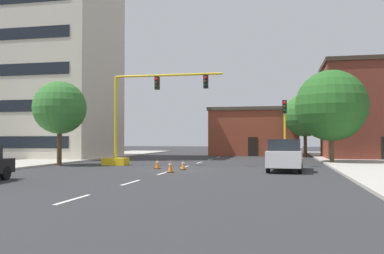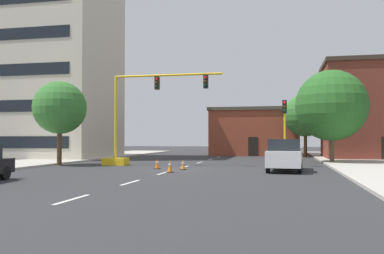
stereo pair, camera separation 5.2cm
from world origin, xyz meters
The scene contains 22 objects.
ground_plane centered at (0.00, 0.00, 0.00)m, with size 160.00×160.00×0.00m, color #2D2D30.
sidewalk_left centered at (-13.05, 8.00, 0.07)m, with size 6.00×56.00×0.14m, color #B2ADA3.
sidewalk_right centered at (13.05, 8.00, 0.07)m, with size 6.00×56.00×0.14m, color #B2ADA3.
lane_stripe_seg_0 centered at (0.00, -14.00, 0.00)m, with size 0.16×2.40×0.01m, color silver.
lane_stripe_seg_1 centered at (0.00, -8.50, 0.00)m, with size 0.16×2.40×0.01m, color silver.
lane_stripe_seg_2 centered at (0.00, -3.00, 0.00)m, with size 0.16×2.40×0.01m, color silver.
lane_stripe_seg_3 centered at (0.00, 2.50, 0.00)m, with size 0.16×2.40×0.01m, color silver.
lane_stripe_seg_4 centered at (0.00, 8.00, 0.00)m, with size 0.16×2.40×0.01m, color silver.
lane_stripe_seg_5 centered at (0.00, 13.50, 0.00)m, with size 0.16×2.40×0.01m, color silver.
lane_stripe_seg_6 centered at (0.00, 19.00, 0.00)m, with size 0.16×2.40×0.01m, color silver.
building_tall_left centered at (-17.54, 13.05, 11.95)m, with size 14.07×10.88×23.88m.
building_brick_center centered at (3.54, 26.80, 2.87)m, with size 10.72×10.18×5.71m.
building_row_right centered at (16.04, 17.55, 4.80)m, with size 10.47×8.32×9.58m.
traffic_signal_gantry centered at (-4.44, 3.30, 2.25)m, with size 9.14×1.20×6.83m.
traffic_light_pole_right centered at (7.01, 4.25, 3.53)m, with size 0.32×0.47×4.80m.
tree_left_near centered at (-9.68, 2.21, 4.36)m, with size 4.02×4.02×6.39m.
tree_right_mid centered at (10.77, 8.97, 4.71)m, with size 5.80×5.80×7.62m.
tree_right_far centered at (9.29, 20.60, 4.55)m, with size 4.66×4.66×6.89m.
pickup_truck_white centered at (7.01, 0.01, 0.97)m, with size 2.31×5.51×1.99m.
traffic_cone_roadside_a centered at (-1.34, 0.14, 0.33)m, with size 0.36×0.36×0.67m.
traffic_cone_roadside_b centered at (0.28, -2.58, 0.38)m, with size 0.36×0.36×0.76m.
traffic_cone_roadside_c centered at (0.55, -0.33, 0.33)m, with size 0.36×0.36×0.68m.
Camera 2 is at (6.87, -26.96, 2.03)m, focal length 39.54 mm.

